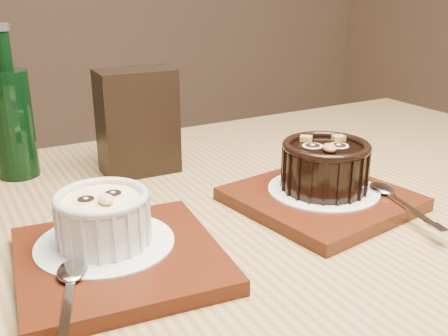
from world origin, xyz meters
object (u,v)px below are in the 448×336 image
(table, at_px, (253,304))
(green_bottle, at_px, (12,120))
(tray_left, at_px, (120,259))
(condiment_stand, at_px, (137,122))
(tray_right, at_px, (321,199))
(ramekin_dark, at_px, (325,164))
(ramekin_white, at_px, (103,216))

(table, relative_size, green_bottle, 6.29)
(tray_left, relative_size, condiment_stand, 1.29)
(tray_right, bearing_deg, table, -166.02)
(table, bearing_deg, tray_left, -176.47)
(condiment_stand, bearing_deg, tray_left, -111.37)
(green_bottle, bearing_deg, tray_right, -39.81)
(tray_right, xyz_separation_m, condiment_stand, (-0.16, 0.20, 0.06))
(table, bearing_deg, green_bottle, 126.17)
(tray_left, height_order, ramekin_dark, ramekin_dark)
(tray_left, distance_m, ramekin_dark, 0.26)
(ramekin_white, xyz_separation_m, tray_right, (0.26, 0.01, -0.04))
(ramekin_white, bearing_deg, table, -11.31)
(condiment_stand, bearing_deg, green_bottle, 160.21)
(ramekin_white, height_order, green_bottle, green_bottle)
(ramekin_white, height_order, condiment_stand, condiment_stand)
(tray_right, bearing_deg, condiment_stand, 127.77)
(green_bottle, bearing_deg, ramekin_dark, -38.54)
(ramekin_white, relative_size, tray_right, 0.49)
(tray_left, bearing_deg, table, 3.53)
(ramekin_white, distance_m, green_bottle, 0.28)
(ramekin_dark, bearing_deg, tray_left, -146.81)
(table, height_order, green_bottle, green_bottle)
(tray_right, bearing_deg, ramekin_white, -177.12)
(table, xyz_separation_m, tray_right, (0.10, 0.03, 0.10))
(tray_left, relative_size, ramekin_dark, 1.77)
(ramekin_white, relative_size, green_bottle, 0.44)
(condiment_stand, bearing_deg, table, -76.45)
(table, height_order, ramekin_white, ramekin_white)
(table, bearing_deg, ramekin_white, 175.42)
(tray_right, height_order, green_bottle, green_bottle)
(ramekin_white, distance_m, ramekin_dark, 0.26)
(table, distance_m, condiment_stand, 0.28)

